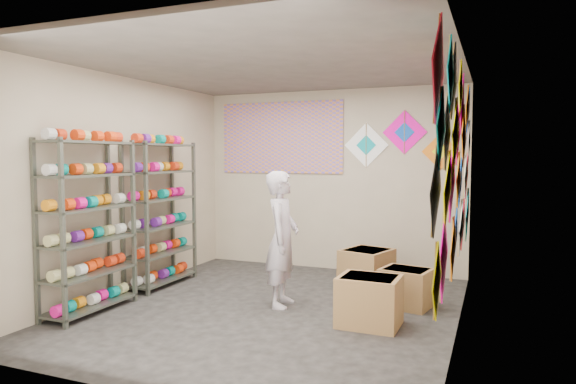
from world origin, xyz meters
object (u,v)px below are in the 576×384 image
at_px(shopkeeper, 282,239).
at_px(carton_b, 406,288).
at_px(shelf_rack_front, 88,226).
at_px(shelf_rack_back, 161,214).
at_px(carton_c, 367,269).
at_px(carton_a, 369,301).

relative_size(shopkeeper, carton_b, 2.90).
bearing_deg(shelf_rack_front, shelf_rack_back, 90.00).
distance_m(shelf_rack_back, carton_c, 2.80).
distance_m(shelf_rack_front, carton_c, 3.40).
distance_m(shelf_rack_front, carton_a, 3.11).
height_order(shopkeeper, carton_a, shopkeeper).
bearing_deg(carton_b, carton_c, 147.03).
xyz_separation_m(shelf_rack_front, shelf_rack_back, (0.00, 1.30, 0.00)).
relative_size(shelf_rack_front, shelf_rack_back, 1.00).
distance_m(carton_b, carton_c, 0.84).
bearing_deg(shelf_rack_back, carton_b, 3.81).
bearing_deg(shopkeeper, carton_a, -114.36).
distance_m(shelf_rack_front, shelf_rack_back, 1.30).
bearing_deg(carton_a, shopkeeper, 165.07).
bearing_deg(carton_b, shelf_rack_back, -164.48).
relative_size(shelf_rack_back, carton_c, 3.21).
height_order(shelf_rack_back, shopkeeper, shelf_rack_back).
xyz_separation_m(shopkeeper, carton_c, (0.73, 1.08, -0.51)).
relative_size(shelf_rack_back, shopkeeper, 1.23).
xyz_separation_m(shelf_rack_front, carton_c, (2.59, 2.10, -0.69)).
distance_m(shopkeeper, carton_a, 1.24).
bearing_deg(carton_c, carton_b, -28.20).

